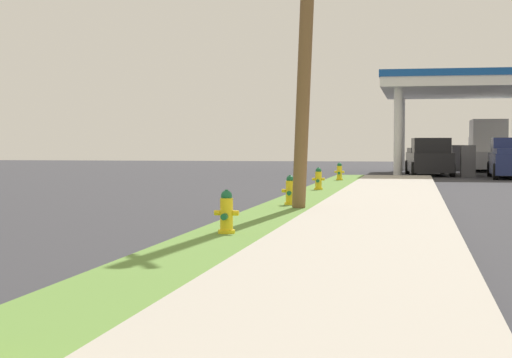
# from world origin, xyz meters

# --- Properties ---
(fire_hydrant_second) EXTENTS (0.42, 0.38, 0.74)m
(fire_hydrant_second) POSITION_xyz_m (0.69, 11.69, 0.45)
(fire_hydrant_second) COLOR yellow
(fire_hydrant_second) RESTS_ON grass_verge
(fire_hydrant_third) EXTENTS (0.42, 0.37, 0.74)m
(fire_hydrant_third) POSITION_xyz_m (0.75, 18.70, 0.45)
(fire_hydrant_third) COLOR yellow
(fire_hydrant_third) RESTS_ON grass_verge
(fire_hydrant_fourth) EXTENTS (0.42, 0.37, 0.74)m
(fire_hydrant_fourth) POSITION_xyz_m (0.65, 25.93, 0.45)
(fire_hydrant_fourth) COLOR yellow
(fire_hydrant_fourth) RESTS_ON grass_verge
(fire_hydrant_fifth) EXTENTS (0.42, 0.38, 0.74)m
(fire_hydrant_fifth) POSITION_xyz_m (0.67, 33.68, 0.45)
(fire_hydrant_fifth) COLOR yellow
(fire_hydrant_fifth) RESTS_ON grass_verge
(car_teal_by_near_pump) EXTENTS (2.06, 4.55, 1.57)m
(car_teal_by_near_pump) POSITION_xyz_m (8.46, 53.57, 0.72)
(car_teal_by_near_pump) COLOR #197075
(car_teal_by_near_pump) RESTS_ON ground
(truck_black_at_forecourt) EXTENTS (2.54, 5.55, 1.97)m
(truck_black_at_forecourt) POSITION_xyz_m (4.55, 43.03, 0.91)
(truck_black_at_forecourt) COLOR black
(truck_black_at_forecourt) RESTS_ON ground
(truck_silver_on_apron) EXTENTS (2.14, 6.41, 3.11)m
(truck_silver_on_apron) POSITION_xyz_m (8.11, 50.57, 1.49)
(truck_silver_on_apron) COLOR #BCBCC1
(truck_silver_on_apron) RESTS_ON ground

